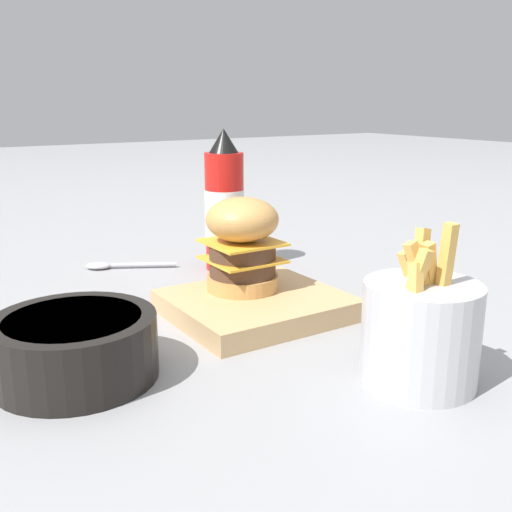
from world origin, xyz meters
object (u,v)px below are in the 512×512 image
Objects in this scene: side_bowl at (75,346)px; spoon at (112,265)px; serving_board at (256,305)px; burger at (242,243)px; fries_basket at (420,331)px; ketchup_bottle at (224,207)px.

side_bowl is 1.18× the size of spoon.
serving_board is 0.08m from burger.
spoon is (0.11, -0.54, -0.05)m from fries_basket.
fries_basket is at bearing 96.78° from burger.
fries_basket reaches higher than side_bowl.
burger is 0.89× the size of spoon.
burger is 0.76× the size of fries_basket.
ketchup_bottle is 1.64× the size of spoon.
spoon is (0.08, -0.30, -0.01)m from serving_board.
ketchup_bottle reaches higher than burger.
ketchup_bottle is (-0.08, -0.21, 0.08)m from serving_board.
ketchup_bottle is at bearing 177.25° from spoon.
fries_basket is 0.99× the size of side_bowl.
serving_board is 0.31m from spoon.
fries_basket is at bearing 97.47° from serving_board.
fries_basket is 1.17× the size of spoon.
ketchup_bottle reaches higher than serving_board.
spoon is at bearing -74.10° from burger.
side_bowl is (0.24, 0.05, 0.02)m from serving_board.
spoon is at bearing -114.52° from side_bowl.
side_bowl is 0.39m from spoon.
ketchup_bottle is at bearing -109.94° from serving_board.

